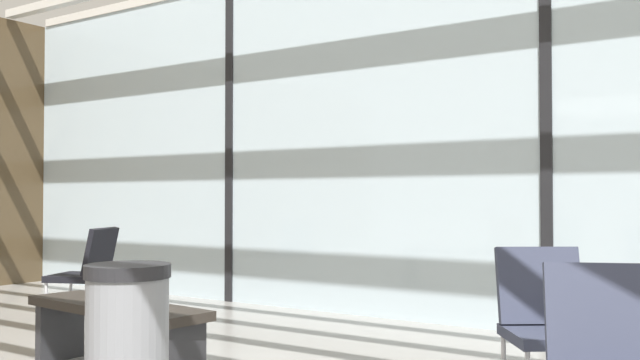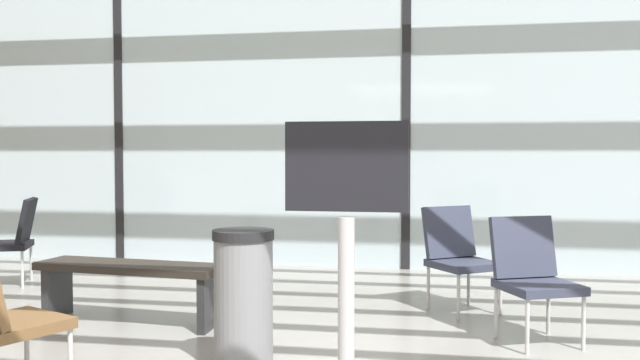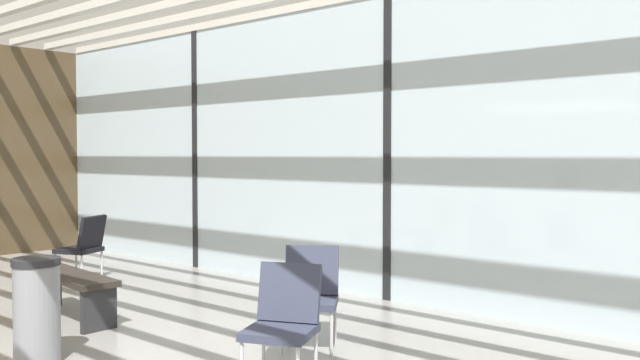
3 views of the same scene
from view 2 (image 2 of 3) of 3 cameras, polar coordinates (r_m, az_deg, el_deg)
glass_curtain_wall at (r=7.82m, az=7.26°, el=5.47°), size 14.00×0.08×3.53m
window_mullion_0 at (r=8.74m, az=-16.40°, el=5.06°), size 0.10×0.12×3.53m
window_mullion_1 at (r=7.82m, az=7.26°, el=5.47°), size 0.10×0.12×3.53m
parked_airplane at (r=12.75m, az=10.66°, el=4.55°), size 12.50×3.67×3.67m
lounge_chair_3 at (r=5.05m, az=17.36°, el=-7.32°), size 0.65×0.68×0.87m
lounge_chair_4 at (r=7.50m, az=-24.32°, el=-4.30°), size 0.67×0.64×0.87m
lounge_chair_6 at (r=5.87m, az=11.47°, el=-5.93°), size 0.70×0.71×0.87m
waiting_bench at (r=5.54m, az=-15.63°, el=-7.82°), size 1.53×0.55×0.47m
trash_bin at (r=4.24m, az=-6.44°, el=-9.92°), size 0.38×0.38×0.86m
info_sign at (r=2.50m, az=2.21°, el=-12.81°), size 0.44×0.32×1.44m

